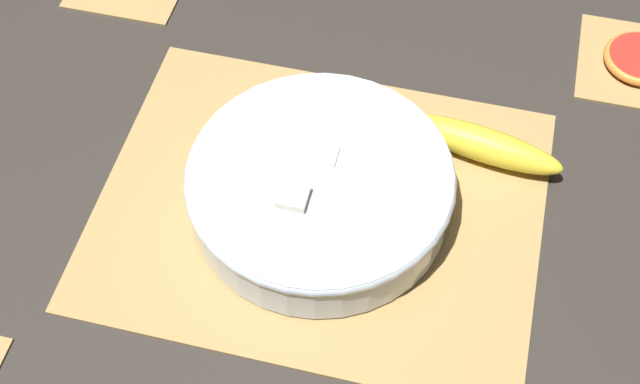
% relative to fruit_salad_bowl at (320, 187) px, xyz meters
% --- Properties ---
extents(ground_plane, '(6.00, 6.00, 0.00)m').
position_rel_fruit_salad_bowl_xyz_m(ground_plane, '(-0.00, -0.00, -0.04)').
color(ground_plane, '#2D2823').
extents(bamboo_mat_center, '(0.46, 0.37, 0.01)m').
position_rel_fruit_salad_bowl_xyz_m(bamboo_mat_center, '(-0.00, -0.00, -0.04)').
color(bamboo_mat_center, '#A8844C').
rests_on(bamboo_mat_center, ground_plane).
extents(coaster_mat_near_left, '(0.14, 0.14, 0.01)m').
position_rel_fruit_salad_bowl_xyz_m(coaster_mat_near_left, '(-0.32, -0.29, -0.04)').
color(coaster_mat_near_left, '#A8844C').
rests_on(coaster_mat_near_left, ground_plane).
extents(fruit_salad_bowl, '(0.27, 0.27, 0.07)m').
position_rel_fruit_salad_bowl_xyz_m(fruit_salad_bowl, '(0.00, 0.00, 0.00)').
color(fruit_salad_bowl, silver).
rests_on(fruit_salad_bowl, bamboo_mat_center).
extents(whole_banana, '(0.18, 0.07, 0.04)m').
position_rel_fruit_salad_bowl_xyz_m(whole_banana, '(-0.15, -0.11, -0.01)').
color(whole_banana, yellow).
rests_on(whole_banana, bamboo_mat_center).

